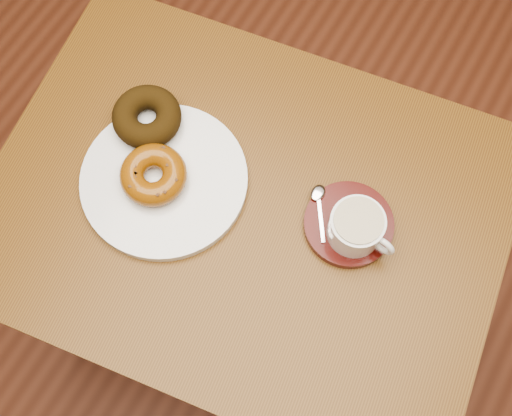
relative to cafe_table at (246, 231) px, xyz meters
The scene contains 8 objects.
ground 0.71m from the cafe_table, 99.71° to the left, with size 6.00×6.00×0.00m, color brown.
cafe_table is the anchor object (origin of this frame).
donut_plate 0.18m from the cafe_table, 167.98° to the right, with size 0.26×0.26×0.02m, color silver.
donut_cinnamon 0.25m from the cafe_table, 168.46° to the left, with size 0.11×0.11×0.04m, color black.
donut_caramel 0.21m from the cafe_table, 165.29° to the right, with size 0.12×0.12×0.04m.
saucer 0.20m from the cafe_table, 18.78° to the left, with size 0.13×0.13×0.01m, color #3D0B08.
coffee_cup 0.23m from the cafe_table, 13.75° to the left, with size 0.11×0.08×0.06m.
teaspoon 0.18m from the cafe_table, 33.63° to the left, with size 0.06×0.08×0.01m.
Camera 1 is at (0.25, -0.63, 1.65)m, focal length 45.00 mm.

